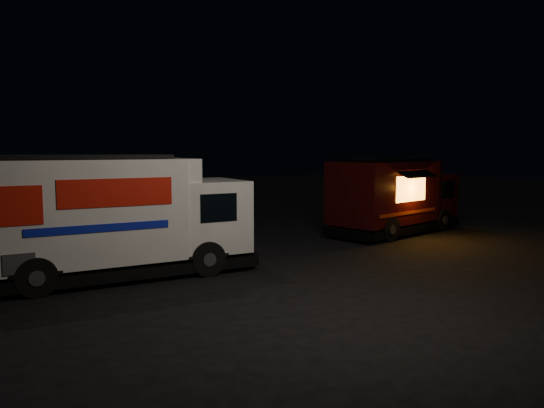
{
  "coord_description": "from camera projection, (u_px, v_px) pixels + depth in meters",
  "views": [
    {
      "loc": [
        -5.65,
        -10.68,
        2.95
      ],
      "look_at": [
        1.46,
        2.0,
        1.43
      ],
      "focal_mm": 35.0,
      "sensor_mm": 36.0,
      "label": 1
    }
  ],
  "objects": [
    {
      "name": "ground",
      "position": [
        259.0,
        276.0,
        12.32
      ],
      "size": [
        80.0,
        80.0,
        0.0
      ],
      "primitive_type": "plane",
      "color": "black",
      "rests_on": "ground"
    },
    {
      "name": "white_truck",
      "position": [
        120.0,
        216.0,
        12.15
      ],
      "size": [
        6.23,
        2.16,
        2.82
      ],
      "primitive_type": null,
      "rotation": [
        0.0,
        0.0,
        -0.01
      ],
      "color": "silver",
      "rests_on": "ground"
    },
    {
      "name": "red_truck",
      "position": [
        396.0,
        196.0,
        18.57
      ],
      "size": [
        5.95,
        3.35,
        2.61
      ],
      "primitive_type": null,
      "rotation": [
        0.0,
        0.0,
        0.24
      ],
      "color": "#380A0E",
      "rests_on": "ground"
    }
  ]
}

